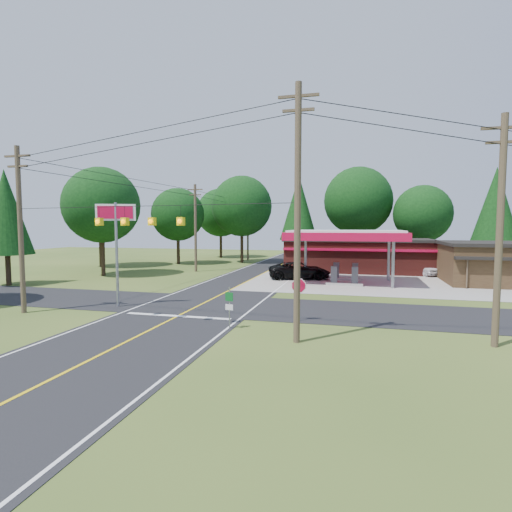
% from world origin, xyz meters
% --- Properties ---
extents(ground, '(120.00, 120.00, 0.00)m').
position_xyz_m(ground, '(0.00, 0.00, 0.00)').
color(ground, '#37511C').
rests_on(ground, ground).
extents(main_highway, '(8.00, 120.00, 0.02)m').
position_xyz_m(main_highway, '(0.00, 0.00, 0.01)').
color(main_highway, black).
rests_on(main_highway, ground).
extents(cross_road, '(70.00, 7.00, 0.02)m').
position_xyz_m(cross_road, '(0.00, 0.00, 0.01)').
color(cross_road, black).
rests_on(cross_road, ground).
extents(lane_center_yellow, '(0.15, 110.00, 0.00)m').
position_xyz_m(lane_center_yellow, '(0.00, 0.00, 0.03)').
color(lane_center_yellow, yellow).
rests_on(lane_center_yellow, main_highway).
extents(gas_canopy, '(10.60, 7.40, 4.88)m').
position_xyz_m(gas_canopy, '(9.00, 13.00, 4.27)').
color(gas_canopy, gray).
rests_on(gas_canopy, ground).
extents(convenience_store, '(16.40, 7.55, 3.80)m').
position_xyz_m(convenience_store, '(10.00, 22.98, 1.92)').
color(convenience_store, maroon).
rests_on(convenience_store, ground).
extents(utility_pole_near_right, '(1.80, 0.30, 11.50)m').
position_xyz_m(utility_pole_near_right, '(7.50, -7.00, 5.96)').
color(utility_pole_near_right, '#473828').
rests_on(utility_pole_near_right, ground).
extents(utility_pole_near_left, '(1.80, 0.30, 10.00)m').
position_xyz_m(utility_pole_near_left, '(-9.50, -5.00, 5.20)').
color(utility_pole_near_left, '#473828').
rests_on(utility_pole_near_left, ground).
extents(utility_pole_far_left, '(1.80, 0.30, 10.00)m').
position_xyz_m(utility_pole_far_left, '(-8.00, 18.00, 5.20)').
color(utility_pole_far_left, '#473828').
rests_on(utility_pole_far_left, ground).
extents(utility_pole_right_b, '(1.80, 0.30, 10.00)m').
position_xyz_m(utility_pole_right_b, '(16.00, -5.50, 5.20)').
color(utility_pole_right_b, '#473828').
rests_on(utility_pole_right_b, ground).
extents(utility_pole_north, '(0.30, 0.30, 9.50)m').
position_xyz_m(utility_pole_north, '(-6.50, 35.00, 4.75)').
color(utility_pole_north, '#473828').
rests_on(utility_pole_north, ground).
extents(overhead_beacons, '(17.04, 2.04, 1.03)m').
position_xyz_m(overhead_beacons, '(-1.00, -6.00, 6.21)').
color(overhead_beacons, black).
rests_on(overhead_beacons, ground).
extents(treeline_backdrop, '(70.27, 51.59, 13.30)m').
position_xyz_m(treeline_backdrop, '(0.82, 24.01, 7.49)').
color(treeline_backdrop, '#332316').
rests_on(treeline_backdrop, ground).
extents(suv_car, '(7.43, 7.43, 1.69)m').
position_xyz_m(suv_car, '(4.50, 14.50, 0.85)').
color(suv_car, black).
rests_on(suv_car, ground).
extents(sedan_car, '(6.30, 6.30, 1.58)m').
position_xyz_m(sedan_car, '(16.91, 21.00, 0.79)').
color(sedan_car, white).
rests_on(sedan_car, ground).
extents(big_stop_sign, '(2.38, 0.96, 6.77)m').
position_xyz_m(big_stop_sign, '(-5.00, -2.01, 5.03)').
color(big_stop_sign, gray).
rests_on(big_stop_sign, ground).
extents(octagonal_stop_sign, '(0.83, 0.19, 2.41)m').
position_xyz_m(octagonal_stop_sign, '(7.00, -3.01, 1.80)').
color(octagonal_stop_sign, gray).
rests_on(octagonal_stop_sign, ground).
extents(route_sign_post, '(0.44, 0.14, 2.17)m').
position_xyz_m(route_sign_post, '(3.80, -5.50, 1.29)').
color(route_sign_post, gray).
rests_on(route_sign_post, ground).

